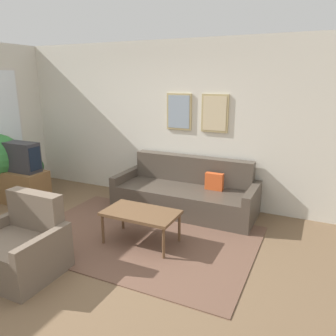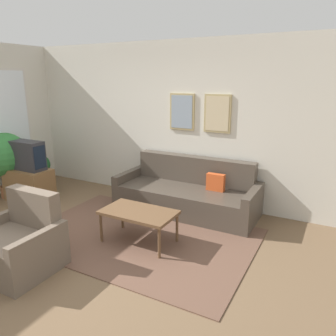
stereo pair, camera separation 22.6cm
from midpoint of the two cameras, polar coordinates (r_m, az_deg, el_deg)
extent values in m
plane|color=brown|center=(4.27, -16.34, -14.63)|extent=(16.00, 16.00, 0.00)
cube|color=brown|center=(4.57, -3.75, -11.79)|extent=(3.05, 2.06, 0.01)
cube|color=beige|center=(5.78, 0.12, 8.01)|extent=(8.00, 0.06, 2.70)
cube|color=tan|center=(5.53, 3.65, 9.75)|extent=(0.44, 0.03, 0.60)
cube|color=#8999A8|center=(5.52, 3.58, 9.73)|extent=(0.38, 0.01, 0.54)
cube|color=tan|center=(5.31, 9.83, 9.32)|extent=(0.44, 0.03, 0.60)
cube|color=#CCB78E|center=(5.29, 9.77, 9.30)|extent=(0.38, 0.01, 0.54)
cube|color=beige|center=(6.74, -25.67, 8.57)|extent=(0.02, 1.03, 1.60)
cube|color=white|center=(6.74, -25.64, 8.57)|extent=(0.02, 0.95, 1.52)
cube|color=#4C4238|center=(5.30, 4.32, -5.56)|extent=(2.02, 0.90, 0.40)
cube|color=#4C4238|center=(5.47, 5.90, -0.25)|extent=(2.02, 0.20, 0.44)
cube|color=#4C4238|center=(5.76, -5.47, -3.09)|extent=(0.12, 0.90, 0.54)
cube|color=#4C4238|center=(4.97, 15.78, -6.70)|extent=(0.12, 0.90, 0.54)
cube|color=#D15123|center=(5.13, 9.55, -2.54)|extent=(0.28, 0.10, 0.28)
cube|color=brown|center=(4.25, -3.61, -7.74)|extent=(0.95, 0.55, 0.04)
cylinder|color=brown|center=(4.40, -10.12, -10.29)|extent=(0.04, 0.04, 0.40)
cylinder|color=brown|center=(3.97, 0.14, -13.04)|extent=(0.04, 0.04, 0.40)
cylinder|color=brown|center=(4.74, -6.60, -8.20)|extent=(0.04, 0.04, 0.40)
cylinder|color=brown|center=(4.34, 3.10, -10.42)|extent=(0.04, 0.04, 0.40)
cube|color=brown|center=(6.18, -22.04, -2.74)|extent=(0.82, 0.46, 0.57)
cube|color=#2D2D33|center=(6.05, -22.55, 2.07)|extent=(0.67, 0.28, 0.49)
cube|color=#192333|center=(5.79, -20.39, 1.74)|extent=(0.01, 0.23, 0.39)
cube|color=#6B5B4C|center=(4.10, -23.52, -13.30)|extent=(0.71, 0.76, 0.42)
cube|color=#6B5B4C|center=(4.09, -20.89, -6.47)|extent=(0.71, 0.16, 0.43)
cube|color=#6B5B4C|center=(3.79, -19.70, -14.28)|extent=(0.09, 0.76, 0.54)
cylinder|color=#935638|center=(6.59, -24.91, -3.64)|extent=(0.31, 0.31, 0.21)
cylinder|color=#51381E|center=(6.52, -25.13, -1.79)|extent=(0.04, 0.04, 0.24)
sphere|color=#337A38|center=(6.42, -25.59, 2.07)|extent=(0.78, 0.78, 0.78)
cylinder|color=slate|center=(6.94, -20.27, -2.42)|extent=(0.25, 0.25, 0.17)
cylinder|color=#51381E|center=(6.90, -20.38, -1.30)|extent=(0.04, 0.04, 0.12)
sphere|color=#1E5628|center=(6.84, -20.56, 0.52)|extent=(0.39, 0.39, 0.39)
camera|label=1|loc=(0.11, -88.62, 0.38)|focal=35.00mm
camera|label=2|loc=(0.11, 91.38, -0.38)|focal=35.00mm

